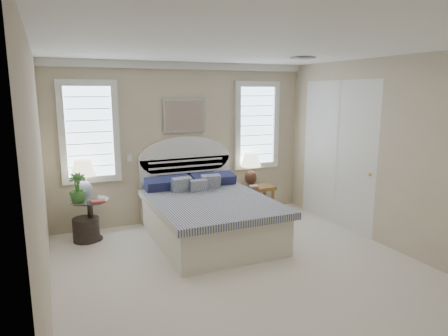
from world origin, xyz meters
The scene contains 21 objects.
floor centered at (0.00, 0.00, 0.00)m, with size 4.50×5.00×0.01m, color beige.
ceiling centered at (0.00, 0.00, 2.70)m, with size 4.50×5.00×0.01m, color white.
wall_back centered at (0.00, 2.50, 1.35)m, with size 4.50×0.02×2.70m, color tan.
wall_left centered at (-2.25, 0.00, 1.35)m, with size 0.02×5.00×2.70m, color tan.
wall_right centered at (2.25, 0.00, 1.35)m, with size 0.02×5.00×2.70m, color tan.
crown_molding centered at (0.00, 2.46, 2.64)m, with size 4.50×0.08×0.12m, color white.
hvac_vent centered at (1.20, 0.80, 2.68)m, with size 0.30×0.20×0.02m, color #B2B2B2.
switch_plate centered at (-0.95, 2.48, 1.15)m, with size 0.08×0.01×0.12m, color white.
window_left centered at (-1.55, 2.48, 1.60)m, with size 0.90×0.06×1.60m, color #C4E0F9.
window_right centered at (1.40, 2.48, 1.60)m, with size 0.90×0.06×1.60m, color #C4E0F9.
painting centered at (0.00, 2.46, 1.82)m, with size 0.74×0.04×0.58m, color silver.
closet_door centered at (2.23, 1.20, 1.20)m, with size 0.02×1.80×2.40m, color silver.
bed centered at (0.00, 1.46, 0.39)m, with size 1.72×2.28×1.47m.
side_table_left centered at (-1.65, 2.05, 0.39)m, with size 0.56×0.56×0.63m.
nightstand_right centered at (1.30, 2.15, 0.39)m, with size 0.50×0.40×0.53m.
floor_pot centered at (-1.73, 2.04, 0.18)m, with size 0.39×0.39×0.35m, color black.
lamp_left centered at (-1.70, 2.20, 0.99)m, with size 0.44×0.44×0.59m.
lamp_right centered at (1.20, 2.30, 0.90)m, with size 0.43×0.43×0.60m.
potted_plant centered at (-1.81, 1.95, 0.85)m, with size 0.24×0.24×0.43m, color #317C32.
books_left centered at (-1.55, 1.85, 0.64)m, with size 0.21×0.17×0.03m.
books_right centered at (1.10, 2.00, 0.56)m, with size 0.17×0.12×0.07m.
Camera 1 is at (-2.15, -4.03, 2.23)m, focal length 32.00 mm.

